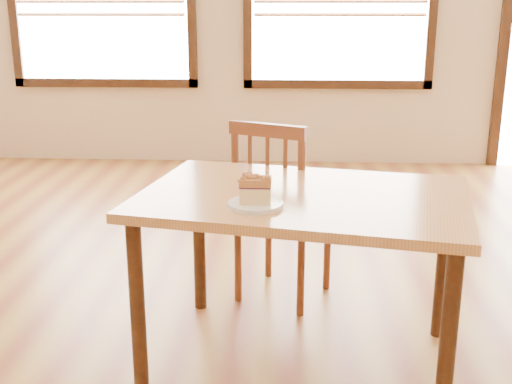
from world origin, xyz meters
TOP-DOWN VIEW (x-y plane):
  - cafe_table_main at (-0.08, 0.35)m, footprint 1.45×1.11m
  - cafe_chair_main at (-0.18, 0.96)m, footprint 0.57×0.57m
  - plate at (-0.26, 0.17)m, footprint 0.21×0.21m
  - cake_slice at (-0.26, 0.17)m, footprint 0.13×0.09m

SIDE VIEW (x-z plane):
  - cafe_chair_main at x=-0.18m, z-range 0.00..0.97m
  - cafe_table_main at x=-0.08m, z-range 0.29..1.04m
  - plate at x=-0.26m, z-range 0.75..0.77m
  - cake_slice at x=-0.26m, z-range 0.77..0.88m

